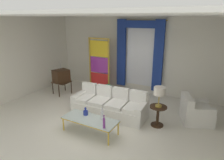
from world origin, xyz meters
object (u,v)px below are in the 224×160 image
coffee_table (90,120)px  table_lamp_brass (160,92)px  vintage_tv (61,76)px  couch_white_long (110,105)px  round_side_table (158,114)px  bottle_blue_decanter (86,112)px  stained_glass_divider (99,66)px  bottle_crystal_tall (102,115)px  peacock_figurine (106,90)px  bottle_amber_squat (104,123)px  armchair_white (195,113)px

coffee_table → table_lamp_brass: size_ratio=2.62×
coffee_table → vintage_tv: size_ratio=1.11×
vintage_tv → table_lamp_brass: 4.16m
couch_white_long → round_side_table: size_ratio=4.00×
bottle_blue_decanter → table_lamp_brass: (1.70, 1.09, 0.54)m
coffee_table → stained_glass_divider: stained_glass_divider is taller
bottle_crystal_tall → peacock_figurine: bottle_crystal_tall is taller
couch_white_long → vintage_tv: (-2.56, 0.59, 0.42)m
bottle_amber_squat → vintage_tv: 3.80m
round_side_table → table_lamp_brass: (0.00, 0.00, 0.67)m
peacock_figurine → table_lamp_brass: 2.92m
peacock_figurine → table_lamp_brass: size_ratio=1.05×
coffee_table → bottle_crystal_tall: size_ratio=4.52×
armchair_white → round_side_table: 1.17m
couch_white_long → vintage_tv: 2.66m
couch_white_long → armchair_white: 2.54m
bottle_amber_squat → peacock_figurine: bearing=119.2°
coffee_table → vintage_tv: bearing=145.2°
coffee_table → round_side_table: 1.91m
stained_glass_divider → armchair_white: bearing=-13.3°
bottle_crystal_tall → couch_white_long: bearing=108.7°
coffee_table → bottle_crystal_tall: (0.30, 0.13, 0.17)m
couch_white_long → coffee_table: size_ratio=1.60×
bottle_amber_squat → vintage_tv: bearing=147.4°
couch_white_long → table_lamp_brass: bearing=-0.7°
armchair_white → round_side_table: size_ratio=1.78×
couch_white_long → bottle_crystal_tall: (0.38, -1.12, 0.24)m
bottle_blue_decanter → table_lamp_brass: 2.09m
round_side_table → table_lamp_brass: bearing=0.0°
table_lamp_brass → bottle_crystal_tall: bearing=-136.6°
bottle_crystal_tall → stained_glass_divider: bearing=123.4°
stained_glass_divider → table_lamp_brass: size_ratio=3.86×
bottle_crystal_tall → stained_glass_divider: stained_glass_divider is taller
coffee_table → armchair_white: size_ratio=1.41×
bottle_amber_squat → couch_white_long: bearing=113.6°
vintage_tv → bottle_crystal_tall: bearing=-30.2°
stained_glass_divider → round_side_table: size_ratio=3.70×
bottle_blue_decanter → armchair_white: (2.59, 1.84, -0.20)m
armchair_white → vintage_tv: bearing=-178.4°
vintage_tv → peacock_figurine: 1.87m
couch_white_long → stained_glass_divider: size_ratio=1.08×
couch_white_long → armchair_white: size_ratio=2.25×
vintage_tv → armchair_white: vintage_tv is taller
coffee_table → vintage_tv: 3.23m
vintage_tv → bottle_blue_decanter: bearing=-35.3°
couch_white_long → stained_glass_divider: stained_glass_divider is taller
bottle_crystal_tall → round_side_table: (1.17, 1.10, -0.19)m
coffee_table → peacock_figurine: (-0.99, 2.57, -0.16)m
round_side_table → coffee_table: bearing=-140.0°
round_side_table → couch_white_long: bearing=179.3°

